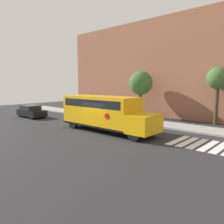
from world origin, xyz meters
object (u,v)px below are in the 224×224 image
parked_car (31,111)px  tree_far_sidewalk (218,79)px  tree_near_sidewalk (141,83)px  school_bus (104,111)px

parked_car → tree_far_sidewalk: size_ratio=0.74×
tree_near_sidewalk → tree_far_sidewalk: (8.12, 1.31, 0.38)m
parked_car → tree_far_sidewalk: (18.13, 9.88, 3.73)m
school_bus → tree_near_sidewalk: (-1.90, 8.20, 2.39)m
parked_car → tree_far_sidewalk: bearing=28.6°
school_bus → tree_near_sidewalk: 8.75m
tree_far_sidewalk → parked_car: bearing=-151.4°
school_bus → tree_near_sidewalk: bearing=103.1°
parked_car → tree_near_sidewalk: (10.01, 8.57, 3.36)m
parked_car → tree_near_sidewalk: tree_near_sidewalk is taller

